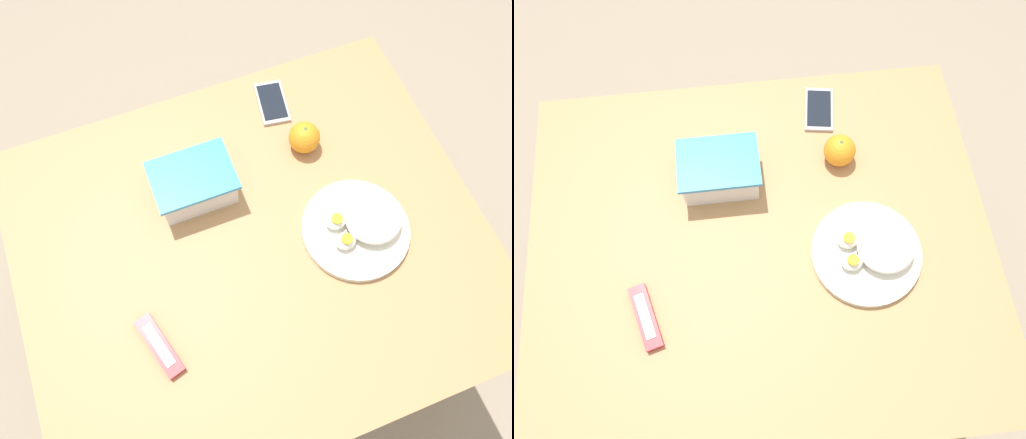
# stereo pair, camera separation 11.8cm
# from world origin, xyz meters

# --- Properties ---
(ground_plane) EXTENTS (10.00, 10.00, 0.00)m
(ground_plane) POSITION_xyz_m (0.00, 0.00, 0.00)
(ground_plane) COLOR gray
(table) EXTENTS (1.11, 0.95, 0.73)m
(table) POSITION_xyz_m (0.00, 0.00, 0.65)
(table) COLOR #AD7F51
(table) RESTS_ON ground_plane
(food_container) EXTENTS (0.20, 0.14, 0.09)m
(food_container) POSITION_xyz_m (-0.08, 0.18, 0.77)
(food_container) COLOR white
(food_container) RESTS_ON table
(orange_fruit) EXTENTS (0.08, 0.08, 0.08)m
(orange_fruit) POSITION_xyz_m (0.22, 0.21, 0.77)
(orange_fruit) COLOR orange
(orange_fruit) RESTS_ON table
(rice_plate) EXTENTS (0.26, 0.26, 0.07)m
(rice_plate) POSITION_xyz_m (0.26, -0.06, 0.76)
(rice_plate) COLOR silver
(rice_plate) RESTS_ON table
(candy_bar) EXTENTS (0.08, 0.16, 0.02)m
(candy_bar) POSITION_xyz_m (-0.28, -0.15, 0.74)
(candy_bar) COLOR #B7282D
(candy_bar) RESTS_ON table
(cell_phone) EXTENTS (0.09, 0.14, 0.01)m
(cell_phone) POSITION_xyz_m (0.19, 0.36, 0.74)
(cell_phone) COLOR #ADADB2
(cell_phone) RESTS_ON table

